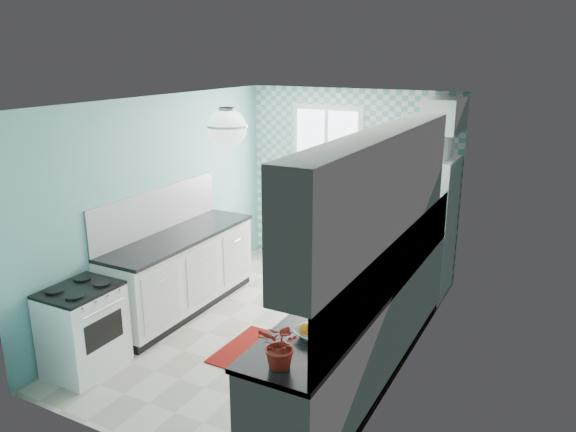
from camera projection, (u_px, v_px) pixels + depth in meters
The scene contains 26 objects.
floor at pixel (274, 329), 6.26m from camera, with size 3.00×4.40×0.02m, color beige.
ceiling at pixel (272, 100), 5.54m from camera, with size 3.00×4.40×0.02m, color white.
wall_back at pixel (351, 180), 7.77m from camera, with size 3.00×0.02×2.50m, color #6AACAA.
wall_front at pixel (122, 300), 4.03m from camera, with size 3.00×0.02×2.50m, color #6AACAA.
wall_left at pixel (161, 204), 6.58m from camera, with size 0.02×4.40×2.50m, color #6AACAA.
wall_right at pixel (414, 243), 5.22m from camera, with size 0.02×4.40×2.50m, color #6AACAA.
accent_wall at pixel (350, 181), 7.76m from camera, with size 3.00×0.01×2.50m, color #6FB9AB.
window at pixel (327, 157), 7.80m from camera, with size 1.04×0.05×1.44m.
backsplash_right at pixel (398, 262), 4.91m from camera, with size 0.02×3.60×0.51m, color white.
backsplash_left at pixel (158, 210), 6.52m from camera, with size 0.02×2.15×0.51m, color white.
upper_cabinets_right at pixel (378, 187), 4.61m from camera, with size 0.33×3.20×0.90m, color silver.
upper_cabinet_fridge at pixel (445, 115), 6.59m from camera, with size 0.40×0.74×0.40m, color silver.
ceiling_light at pixel (227, 128), 4.92m from camera, with size 0.34×0.34×0.35m.
base_cabinets_right at pixel (364, 331), 5.25m from camera, with size 0.60×3.60×0.90m, color white.
countertop_right at pixel (364, 285), 5.12m from camera, with size 0.63×3.60×0.04m, color black.
base_cabinets_left at pixel (181, 274), 6.60m from camera, with size 0.60×2.15×0.90m, color white.
countertop_left at pixel (180, 236), 6.46m from camera, with size 0.63×2.15×0.04m, color black.
fridge at pixel (421, 225), 7.06m from camera, with size 0.76×0.75×1.74m.
stove at pixel (83, 328), 5.34m from camera, with size 0.55×0.69×0.83m.
sink at pixel (402, 248), 6.04m from camera, with size 0.49×0.41×0.53m.
rug at pixel (253, 350), 5.79m from camera, with size 0.61×0.87×0.01m, color #731704.
dish_towel at pixel (367, 287), 6.15m from camera, with size 0.01×0.21×0.32m, color #5F9F95.
fruit_bowl at pixel (312, 333), 4.13m from camera, with size 0.26×0.26×0.06m, color white.
potted_plant at pixel (282, 345), 3.69m from camera, with size 0.30×0.26×0.33m, color #BC263D.
soap_bottle at pixel (408, 238), 6.05m from camera, with size 0.09×0.09×0.20m, color silver.
microwave at pixel (426, 143), 6.76m from camera, with size 0.60×0.41×0.33m, color silver.
Camera 1 is at (2.78, -4.92, 2.97)m, focal length 35.00 mm.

